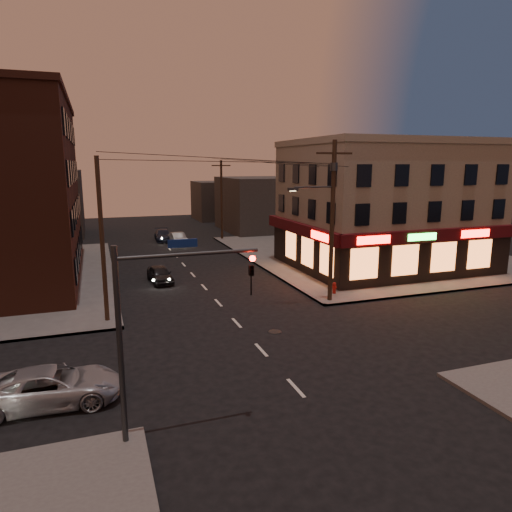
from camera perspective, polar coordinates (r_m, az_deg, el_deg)
name	(u,v)px	position (r m, az deg, el deg)	size (l,w,h in m)	color
ground	(261,350)	(22.20, 0.66, -11.67)	(120.00, 120.00, 0.00)	black
sidewalk_ne	(366,253)	(46.46, 13.58, 0.38)	(24.00, 28.00, 0.15)	#514F4C
pizza_building	(384,205)	(40.02, 15.76, 6.17)	(15.85, 12.85, 10.50)	#9D9377
bg_building_ne_a	(262,204)	(61.15, 0.77, 6.53)	(10.00, 12.00, 7.00)	#3F3D3A
bg_building_nw	(43,203)	(61.65, -25.06, 5.97)	(9.00, 10.00, 8.00)	#3F3D3A
bg_building_ne_b	(220,200)	(73.90, -4.47, 6.95)	(8.00, 8.00, 6.00)	#3F3D3A
utility_pole_main	(331,213)	(28.65, 9.33, 5.36)	(4.20, 0.44, 10.00)	#382619
utility_pole_far	(222,200)	(53.17, -4.32, 7.00)	(0.26, 0.26, 9.00)	#382619
utility_pole_west	(102,241)	(26.00, -18.68, 1.83)	(0.24, 0.24, 9.00)	#382619
traffic_signal	(153,316)	(14.39, -12.70, -7.30)	(4.49, 0.32, 6.47)	#333538
suv_cross	(51,387)	(18.96, -24.22, -14.66)	(2.30, 5.00, 1.39)	#9C9EA5
sedan_near	(160,274)	(34.83, -11.92, -2.25)	(1.48, 3.68, 1.26)	black
sedan_mid	(178,239)	(50.79, -9.70, 2.14)	(1.41, 4.04, 1.33)	slate
sedan_far	(163,235)	(53.74, -11.52, 2.56)	(1.81, 4.46, 1.29)	#192132
fire_hydrant	(334,287)	(31.18, 9.76, -3.88)	(0.35, 0.35, 0.77)	#9E140E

